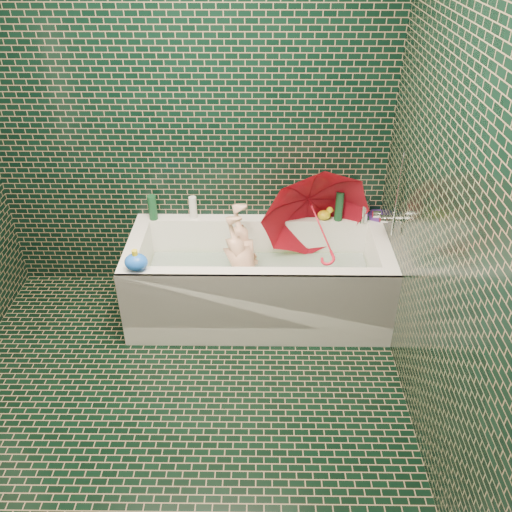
{
  "coord_description": "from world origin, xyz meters",
  "views": [
    {
      "loc": [
        0.47,
        -1.93,
        2.4
      ],
      "look_at": [
        0.44,
        0.82,
        0.58
      ],
      "focal_mm": 38.0,
      "sensor_mm": 36.0,
      "label": 1
    }
  ],
  "objects_px": {
    "umbrella": "(321,228)",
    "rubber_duck": "(325,214)",
    "bathtub": "(258,286)",
    "child": "(246,273)",
    "bath_toy": "(136,262)"
  },
  "relations": [
    {
      "from": "umbrella",
      "to": "rubber_duck",
      "type": "bearing_deg",
      "value": 69.74
    },
    {
      "from": "bathtub",
      "to": "child",
      "type": "relative_size",
      "value": 1.85
    },
    {
      "from": "bathtub",
      "to": "rubber_duck",
      "type": "distance_m",
      "value": 0.68
    },
    {
      "from": "bathtub",
      "to": "child",
      "type": "height_order",
      "value": "bathtub"
    },
    {
      "from": "bathtub",
      "to": "bath_toy",
      "type": "bearing_deg",
      "value": -157.38
    },
    {
      "from": "bathtub",
      "to": "rubber_duck",
      "type": "bearing_deg",
      "value": 35.27
    },
    {
      "from": "rubber_duck",
      "to": "umbrella",
      "type": "bearing_deg",
      "value": -96.26
    },
    {
      "from": "bath_toy",
      "to": "child",
      "type": "bearing_deg",
      "value": 35.37
    },
    {
      "from": "child",
      "to": "bathtub",
      "type": "bearing_deg",
      "value": 88.26
    },
    {
      "from": "rubber_duck",
      "to": "bath_toy",
      "type": "xyz_separation_m",
      "value": [
        -1.18,
        -0.62,
        0.02
      ]
    },
    {
      "from": "child",
      "to": "umbrella",
      "type": "distance_m",
      "value": 0.58
    },
    {
      "from": "bath_toy",
      "to": "rubber_duck",
      "type": "bearing_deg",
      "value": 36.38
    },
    {
      "from": "child",
      "to": "rubber_duck",
      "type": "xyz_separation_m",
      "value": [
        0.54,
        0.3,
        0.28
      ]
    },
    {
      "from": "bathtub",
      "to": "umbrella",
      "type": "xyz_separation_m",
      "value": [
        0.4,
        0.08,
        0.42
      ]
    },
    {
      "from": "rubber_duck",
      "to": "bath_toy",
      "type": "height_order",
      "value": "bath_toy"
    }
  ]
}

